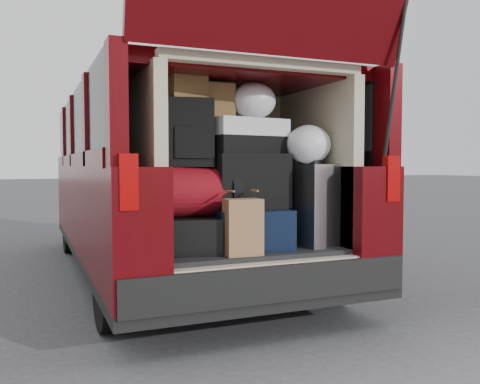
% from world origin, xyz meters
% --- Properties ---
extents(ground, '(80.00, 80.00, 0.00)m').
position_xyz_m(ground, '(0.00, 0.00, 0.00)').
color(ground, '#3A3A3D').
rests_on(ground, ground).
extents(minivan, '(1.90, 5.35, 2.77)m').
position_xyz_m(minivan, '(0.00, 1.86, 0.91)').
color(minivan, black).
rests_on(minivan, ground).
extents(load_floor, '(1.24, 1.05, 0.55)m').
position_xyz_m(load_floor, '(0.00, 0.28, 0.28)').
color(load_floor, black).
rests_on(load_floor, ground).
extents(black_hardshell, '(0.51, 0.63, 0.23)m').
position_xyz_m(black_hardshell, '(-0.40, 0.17, 0.66)').
color(black_hardshell, black).
rests_on(black_hardshell, load_floor).
extents(navy_hardshell, '(0.56, 0.66, 0.27)m').
position_xyz_m(navy_hardshell, '(0.02, 0.15, 0.68)').
color(navy_hardshell, black).
rests_on(navy_hardshell, load_floor).
extents(silver_roller, '(0.30, 0.41, 0.56)m').
position_xyz_m(silver_roller, '(0.46, 0.04, 0.83)').
color(silver_roller, white).
rests_on(silver_roller, load_floor).
extents(kraft_bag, '(0.24, 0.16, 0.35)m').
position_xyz_m(kraft_bag, '(-0.13, -0.15, 0.73)').
color(kraft_bag, '#9D7247').
rests_on(kraft_bag, load_floor).
extents(red_duffel, '(0.52, 0.36, 0.32)m').
position_xyz_m(red_duffel, '(-0.32, 0.13, 0.94)').
color(red_duffel, maroon).
rests_on(red_duffel, black_hardshell).
extents(black_soft_case, '(0.53, 0.33, 0.37)m').
position_xyz_m(black_soft_case, '(0.04, 0.14, 1.00)').
color(black_soft_case, black).
rests_on(black_soft_case, navy_hardshell).
extents(backpack, '(0.34, 0.24, 0.44)m').
position_xyz_m(backpack, '(-0.38, 0.16, 1.32)').
color(backpack, black).
rests_on(backpack, red_duffel).
extents(twotone_duffel, '(0.57, 0.36, 0.24)m').
position_xyz_m(twotone_duffel, '(0.05, 0.18, 1.31)').
color(twotone_duffel, white).
rests_on(twotone_duffel, black_soft_case).
extents(grocery_sack_lower, '(0.26, 0.22, 0.22)m').
position_xyz_m(grocery_sack_lower, '(-0.39, 0.19, 1.65)').
color(grocery_sack_lower, brown).
rests_on(grocery_sack_lower, backpack).
extents(grocery_sack_upper, '(0.25, 0.21, 0.23)m').
position_xyz_m(grocery_sack_upper, '(-0.17, 0.25, 1.54)').
color(grocery_sack_upper, brown).
rests_on(grocery_sack_upper, twotone_duffel).
extents(plastic_bag_center, '(0.36, 0.34, 0.25)m').
position_xyz_m(plastic_bag_center, '(0.10, 0.20, 1.55)').
color(plastic_bag_center, white).
rests_on(plastic_bag_center, twotone_duffel).
extents(plastic_bag_right, '(0.35, 0.33, 0.27)m').
position_xyz_m(plastic_bag_right, '(0.45, 0.05, 1.25)').
color(plastic_bag_right, white).
rests_on(plastic_bag_right, silver_roller).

